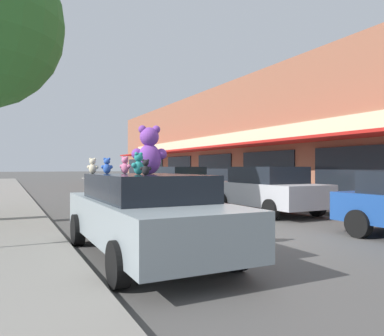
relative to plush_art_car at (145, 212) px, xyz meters
name	(u,v)px	position (x,y,z in m)	size (l,w,h in m)	color
ground_plane	(259,236)	(2.95, 0.69, -0.77)	(260.00, 260.00, 0.00)	#514F4C
storefront_row	(300,142)	(17.57, 15.28, 2.66)	(16.58, 39.24, 6.86)	#9E6047
plush_art_car	(145,212)	(0.00, 0.00, 0.00)	(2.01, 4.80, 1.44)	#8C999E
teddy_bear_giant	(149,151)	(0.12, 0.12, 1.09)	(0.67, 0.47, 0.88)	purple
teddy_bear_blue	(107,166)	(-0.42, 1.04, 0.82)	(0.24, 0.16, 0.32)	blue
teddy_bear_teal	(138,164)	(-0.16, -0.12, 0.85)	(0.29, 0.22, 0.38)	teal
teddy_bear_black	(146,168)	(-0.23, -0.67, 0.79)	(0.19, 0.14, 0.25)	black
teddy_bear_pink	(125,165)	(-0.08, 0.99, 0.83)	(0.22, 0.24, 0.34)	pink
teddy_bear_cream	(93,166)	(-0.67, 1.18, 0.82)	(0.23, 0.18, 0.31)	beige
parked_car_far_center	(267,189)	(5.72, 3.94, 0.05)	(2.03, 4.32, 1.58)	#B7B7BC
parked_car_far_right	(182,182)	(5.72, 10.76, 0.05)	(2.09, 4.01, 1.58)	#336B3D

